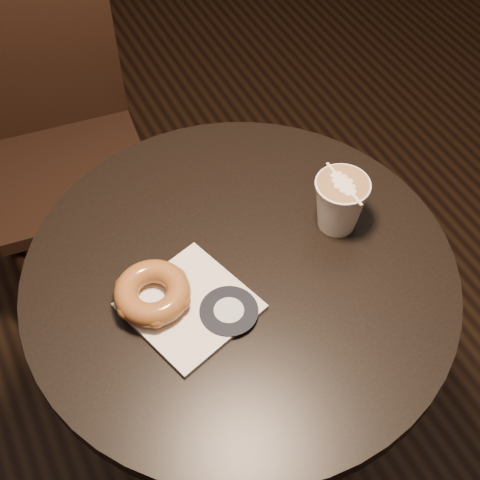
% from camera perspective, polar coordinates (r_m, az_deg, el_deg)
% --- Properties ---
extents(cafe_table, '(0.70, 0.70, 0.75)m').
position_cam_1_polar(cafe_table, '(1.24, 0.01, -7.95)').
color(cafe_table, black).
rests_on(cafe_table, ground).
extents(chair, '(0.43, 0.43, 0.96)m').
position_cam_1_polar(chair, '(1.69, -15.69, 10.07)').
color(chair, black).
rests_on(chair, ground).
extents(pastry_bag, '(0.21, 0.21, 0.01)m').
position_cam_1_polar(pastry_bag, '(1.03, -4.30, -5.64)').
color(pastry_bag, silver).
rests_on(pastry_bag, cafe_table).
extents(doughnut, '(0.12, 0.12, 0.04)m').
position_cam_1_polar(doughnut, '(1.02, -7.49, -4.48)').
color(doughnut, brown).
rests_on(doughnut, pastry_bag).
extents(latte_cup, '(0.09, 0.09, 0.10)m').
position_cam_1_polar(latte_cup, '(1.10, 8.49, 3.06)').
color(latte_cup, white).
rests_on(latte_cup, cafe_table).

